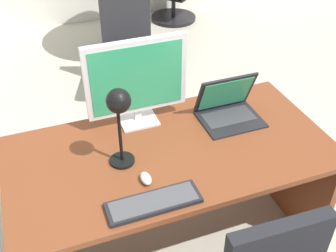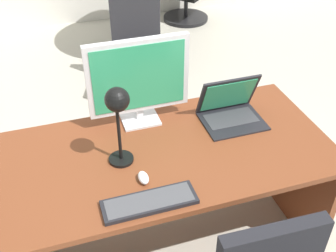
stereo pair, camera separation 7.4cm
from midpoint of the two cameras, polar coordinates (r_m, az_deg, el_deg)
The scene contains 8 objects.
ground at distance 3.68m, azimuth -6.42°, elevation 2.31°, with size 12.00×12.00×0.00m, color #B7B2A3.
desk at distance 2.26m, azimuth 0.85°, elevation -6.79°, with size 1.63×0.82×0.73m.
monitor at distance 2.13m, azimuth -3.09°, elevation 6.50°, with size 0.53×0.16×0.48m.
laptop at distance 2.29m, azimuth 9.39°, elevation 2.72°, with size 0.33×0.27×0.25m.
keyboard at distance 1.81m, azimuth -1.37°, elevation -10.39°, with size 0.41×0.13×0.02m.
mouse at distance 1.90m, azimuth -2.28°, elevation -7.11°, with size 0.05×0.08×0.04m.
desk_lamp at distance 1.82m, azimuth -5.74°, elevation 2.18°, with size 0.12×0.14×0.42m.
meeting_chair_far at distance 3.75m, azimuth -3.96°, elevation 9.25°, with size 0.59×0.60×0.85m.
Camera 2 is at (-0.50, -1.51, 2.07)m, focal length 44.47 mm.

